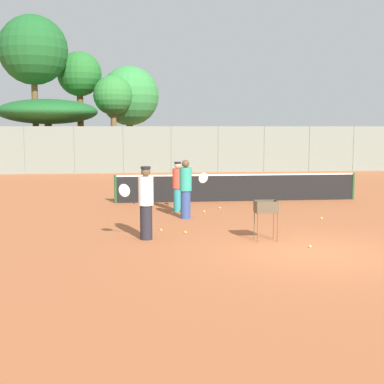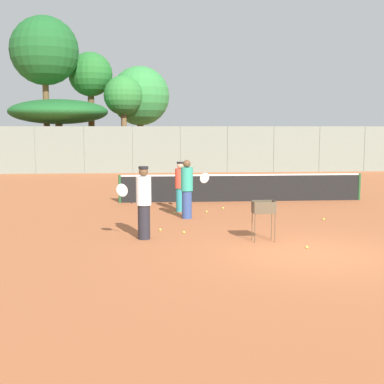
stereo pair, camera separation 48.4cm
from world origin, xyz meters
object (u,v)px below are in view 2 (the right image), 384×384
at_px(player_white_outfit, 143,202).
at_px(player_yellow_shirt, 180,186).
at_px(tennis_net, 242,187).
at_px(ball_cart, 264,210).
at_px(player_red_cap, 187,188).

height_order(player_white_outfit, player_yellow_shirt, player_white_outfit).
distance_m(tennis_net, ball_cart, 7.43).
xyz_separation_m(tennis_net, player_yellow_shirt, (-2.55, -2.32, 0.33)).
xyz_separation_m(player_white_outfit, player_red_cap, (1.35, 3.09, -0.02)).
bearing_deg(ball_cart, player_white_outfit, 170.55).
relative_size(player_white_outfit, player_red_cap, 1.01).
bearing_deg(tennis_net, player_red_cap, -122.66).
distance_m(player_red_cap, player_yellow_shirt, 1.48).
bearing_deg(player_yellow_shirt, player_white_outfit, -169.06).
xyz_separation_m(tennis_net, player_white_outfit, (-3.78, -6.88, 0.42)).
relative_size(player_yellow_shirt, ball_cart, 1.66).
bearing_deg(player_red_cap, tennis_net, 61.66).
bearing_deg(ball_cart, player_red_cap, 114.95).
height_order(tennis_net, player_white_outfit, player_white_outfit).
xyz_separation_m(player_yellow_shirt, ball_cart, (1.80, -5.07, -0.10)).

